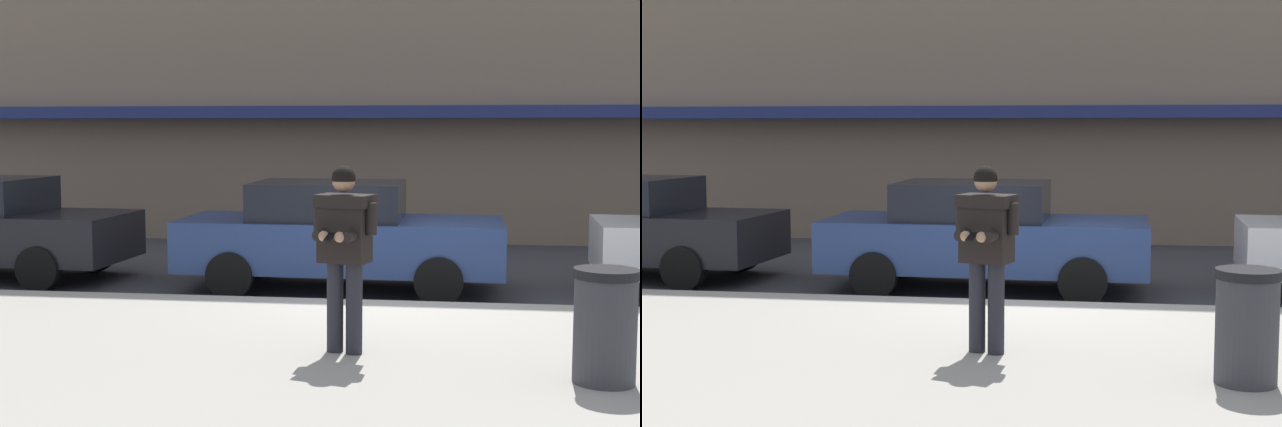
{
  "view_description": "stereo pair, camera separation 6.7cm",
  "coord_description": "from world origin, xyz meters",
  "views": [
    {
      "loc": [
        0.72,
        -11.24,
        2.3
      ],
      "look_at": [
        -0.45,
        -2.92,
        1.49
      ],
      "focal_mm": 50.0,
      "sensor_mm": 36.0,
      "label": 1
    },
    {
      "loc": [
        0.78,
        -11.23,
        2.3
      ],
      "look_at": [
        -0.45,
        -2.92,
        1.49
      ],
      "focal_mm": 50.0,
      "sensor_mm": 36.0,
      "label": 2
    }
  ],
  "objects": [
    {
      "name": "man_texting_on_phone",
      "position": [
        -0.23,
        -2.88,
        1.25
      ],
      "size": [
        0.63,
        0.64,
        1.81
      ],
      "color": "#23232B",
      "rests_on": "sidewalk"
    },
    {
      "name": "curb_paint_line",
      "position": [
        1.0,
        0.05,
        0.0
      ],
      "size": [
        28.0,
        0.12,
        0.01
      ],
      "primitive_type": "cube",
      "color": "silver",
      "rests_on": "ground"
    },
    {
      "name": "parked_sedan_mid",
      "position": [
        -0.76,
        1.15,
        0.79
      ],
      "size": [
        4.54,
        2.0,
        1.54
      ],
      "color": "navy",
      "rests_on": "ground"
    },
    {
      "name": "ground_plane",
      "position": [
        0.0,
        0.0,
        0.0
      ],
      "size": [
        80.0,
        80.0,
        0.0
      ],
      "primitive_type": "plane",
      "color": "#3D3D42"
    },
    {
      "name": "sidewalk",
      "position": [
        1.0,
        -2.85,
        0.07
      ],
      "size": [
        32.0,
        5.3,
        0.14
      ],
      "primitive_type": "cube",
      "color": "#A8A399",
      "rests_on": "ground"
    },
    {
      "name": "trash_bin",
      "position": [
        2.07,
        -3.58,
        0.63
      ],
      "size": [
        0.55,
        0.55,
        0.98
      ],
      "color": "#38383D",
      "rests_on": "sidewalk"
    }
  ]
}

